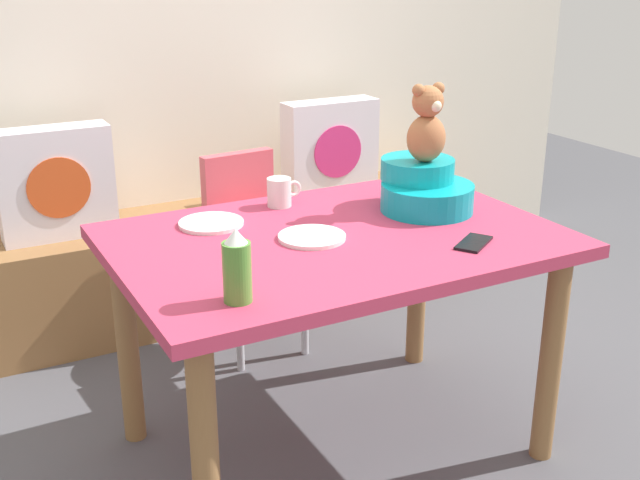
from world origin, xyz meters
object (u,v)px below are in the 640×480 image
highchair (254,226)px  ketchup_bottle (237,268)px  coffee_mug (280,192)px  pillow_floral_left (55,183)px  teddy_bear (427,125)px  pillow_floral_right (330,148)px  cell_phone (474,243)px  dining_table (336,267)px  infant_seat_teal (424,188)px  dinner_plate_near (312,237)px  dinner_plate_far (211,223)px

highchair → ketchup_bottle: (-0.50, -1.07, 0.31)m
ketchup_bottle → coffee_mug: 0.76m
pillow_floral_left → teddy_bear: teddy_bear is taller
highchair → ketchup_bottle: size_ratio=4.27×
highchair → ketchup_bottle: 1.22m
pillow_floral_right → highchair: size_ratio=0.56×
teddy_bear → cell_phone: (-0.06, -0.34, -0.27)m
coffee_mug → teddy_bear: bearing=-32.3°
dining_table → teddy_bear: size_ratio=5.23×
infant_seat_teal → teddy_bear: teddy_bear is taller
highchair → dinner_plate_near: size_ratio=3.95×
highchair → coffee_mug: (-0.09, -0.43, 0.27)m
dinner_plate_near → dinner_plate_far: bearing=130.4°
dinner_plate_near → dinner_plate_far: size_ratio=1.00×
dining_table → infant_seat_teal: 0.42m
pillow_floral_left → dinner_plate_near: 1.29m
dining_table → cell_phone: size_ratio=9.08×
pillow_floral_left → pillow_floral_right: (1.23, 0.00, 0.00)m
dinner_plate_near → cell_phone: size_ratio=1.39×
dinner_plate_far → teddy_bear: bearing=-14.7°
highchair → infant_seat_teal: size_ratio=2.39×
pillow_floral_right → coffee_mug: pillow_floral_right is taller
dining_table → highchair: 0.77m
infant_seat_teal → highchair: bearing=114.5°
dining_table → ketchup_bottle: ketchup_bottle is taller
dinner_plate_near → infant_seat_teal: bearing=9.9°
highchair → cell_phone: highchair is taller
highchair → dinner_plate_far: size_ratio=3.95×
infant_seat_teal → coffee_mug: 0.47m
dinner_plate_far → highchair: bearing=54.7°
infant_seat_teal → ketchup_bottle: ketchup_bottle is taller
ketchup_bottle → dinner_plate_far: 0.58m
pillow_floral_right → teddy_bear: teddy_bear is taller
pillow_floral_left → dinner_plate_far: (0.30, -0.92, 0.07)m
highchair → cell_phone: 1.07m
cell_phone → dinner_plate_far: bearing=16.8°
infant_seat_teal → dinner_plate_near: (-0.45, -0.08, -0.07)m
pillow_floral_left → coffee_mug: size_ratio=3.67×
pillow_floral_right → ketchup_bottle: 1.83m
pillow_floral_right → infant_seat_teal: bearing=-103.2°
highchair → dinner_plate_near: highchair is taller
pillow_floral_right → pillow_floral_left: bearing=180.0°
pillow_floral_right → dining_table: (-0.63, -1.18, -0.04)m
highchair → teddy_bear: teddy_bear is taller
dining_table → dinner_plate_near: (-0.08, 0.00, 0.11)m
infant_seat_teal → coffee_mug: infant_seat_teal is taller
coffee_mug → dinner_plate_far: (-0.27, -0.08, -0.04)m
teddy_bear → coffee_mug: (-0.40, 0.25, -0.23)m
pillow_floral_left → dining_table: bearing=-63.1°
highchair → coffee_mug: size_ratio=6.58×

